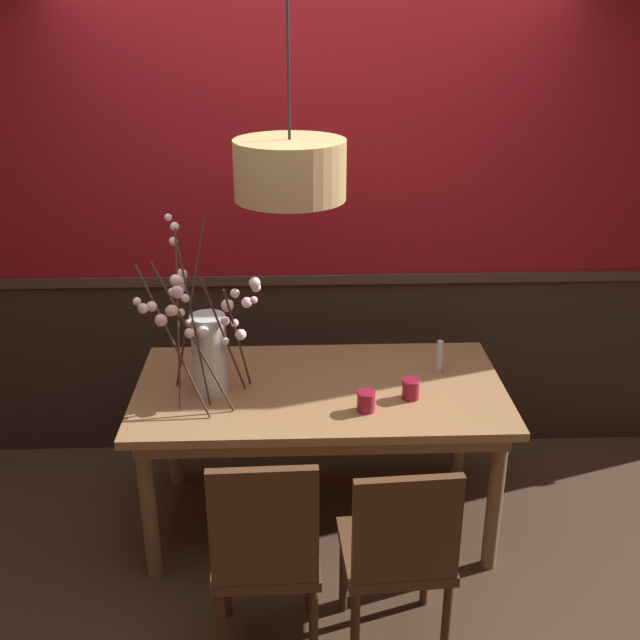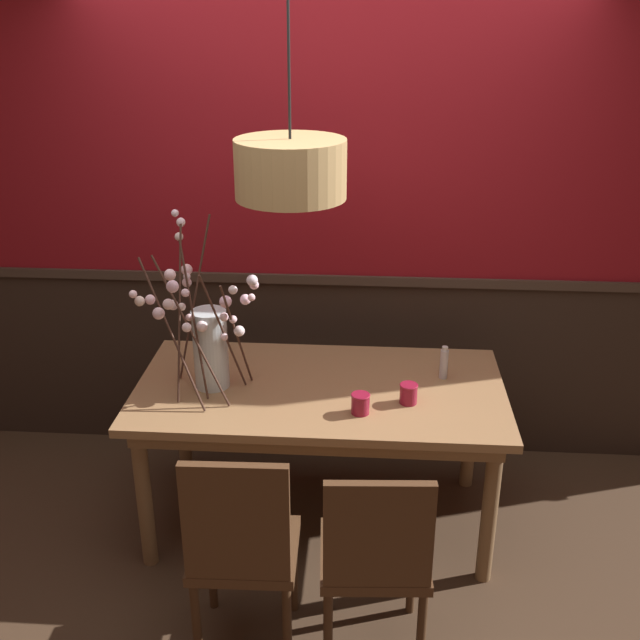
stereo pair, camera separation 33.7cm
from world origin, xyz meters
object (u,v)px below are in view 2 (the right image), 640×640
at_px(pendant_lamp, 291,169).
at_px(condiment_bottle, 444,363).
at_px(chair_far_side_right, 370,356).
at_px(candle_holder_nearer_center, 409,394).
at_px(dining_table, 320,402).
at_px(chair_far_side_left, 279,351).
at_px(vase_with_blossoms, 208,342).
at_px(chair_near_side_left, 242,546).
at_px(chair_near_side_right, 375,555).
at_px(candle_holder_nearer_edge, 360,404).

bearing_deg(pendant_lamp, condiment_bottle, 8.87).
height_order(chair_far_side_right, candle_holder_nearer_center, chair_far_side_right).
xyz_separation_m(dining_table, chair_far_side_left, (-0.30, 0.85, -0.15)).
distance_m(dining_table, vase_with_blossoms, 0.60).
height_order(chair_near_side_left, chair_near_side_right, chair_near_side_left).
height_order(dining_table, candle_holder_nearer_center, candle_holder_nearer_center).
bearing_deg(chair_far_side_left, candle_holder_nearer_center, -54.25).
bearing_deg(chair_near_side_right, dining_table, 107.65).
xyz_separation_m(chair_far_side_left, pendant_lamp, (0.18, -0.83, 1.24)).
xyz_separation_m(candle_holder_nearer_edge, pendant_lamp, (-0.32, 0.25, 0.96)).
xyz_separation_m(vase_with_blossoms, condiment_bottle, (1.08, 0.17, -0.15)).
distance_m(vase_with_blossoms, condiment_bottle, 1.11).
relative_size(chair_far_side_left, vase_with_blossoms, 1.21).
height_order(chair_far_side_right, vase_with_blossoms, vase_with_blossoms).
bearing_deg(pendant_lamp, candle_holder_nearer_edge, -38.28).
distance_m(dining_table, chair_far_side_left, 0.91).
bearing_deg(dining_table, chair_near_side_right, -72.35).
bearing_deg(candle_holder_nearer_edge, candle_holder_nearer_center, 26.31).
bearing_deg(candle_holder_nearer_center, dining_table, 162.27).
bearing_deg(chair_far_side_right, candle_holder_nearer_edge, -91.94).
relative_size(chair_near_side_right, vase_with_blossoms, 1.14).
relative_size(dining_table, vase_with_blossoms, 2.17).
height_order(dining_table, chair_far_side_left, chair_far_side_left).
distance_m(dining_table, chair_near_side_left, 0.89).
distance_m(chair_near_side_left, vase_with_blossoms, 0.97).
xyz_separation_m(dining_table, chair_far_side_right, (0.23, 0.89, -0.18)).
bearing_deg(condiment_bottle, candle_holder_nearer_edge, -137.06).
relative_size(chair_near_side_right, pendant_lamp, 0.72).
bearing_deg(chair_near_side_right, candle_holder_nearer_edge, 97.06).
bearing_deg(chair_far_side_right, candle_holder_nearer_center, -80.28).
distance_m(chair_far_side_left, vase_with_blossoms, 1.02).
bearing_deg(dining_table, condiment_bottle, 12.25).
bearing_deg(condiment_bottle, vase_with_blossoms, -171.16).
relative_size(chair_near_side_right, candle_holder_nearer_edge, 9.80).
height_order(chair_far_side_left, chair_far_side_right, chair_far_side_left).
height_order(chair_far_side_left, vase_with_blossoms, vase_with_blossoms).
bearing_deg(vase_with_blossoms, chair_near_side_left, -71.52).
relative_size(candle_holder_nearer_center, condiment_bottle, 0.57).
height_order(chair_near_side_left, candle_holder_nearer_center, chair_near_side_left).
bearing_deg(chair_near_side_right, candle_holder_nearer_center, 79.10).
bearing_deg(candle_holder_nearer_edge, vase_with_blossoms, 164.71).
distance_m(candle_holder_nearer_edge, pendant_lamp, 1.04).
xyz_separation_m(dining_table, chair_near_side_right, (0.27, -0.84, -0.17)).
height_order(candle_holder_nearer_center, pendant_lamp, pendant_lamp).
distance_m(chair_near_side_right, candle_holder_nearer_edge, 0.68).
bearing_deg(condiment_bottle, chair_far_side_left, 140.52).
distance_m(chair_near_side_right, vase_with_blossoms, 1.21).
bearing_deg(dining_table, candle_holder_nearer_edge, -50.59).
height_order(dining_table, chair_near_side_left, chair_near_side_left).
bearing_deg(chair_near_side_left, chair_near_side_right, 1.25).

